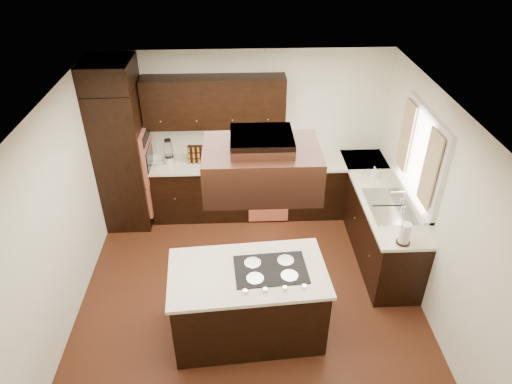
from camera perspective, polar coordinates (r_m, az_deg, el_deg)
The scene contains 30 objects.
floor at distance 5.94m, azimuth -0.73°, elevation -12.65°, with size 4.20×4.20×0.02m, color #582B16.
ceiling at distance 4.50m, azimuth -0.96°, elevation 10.37°, with size 4.20×4.20×0.02m, color silver.
wall_back at distance 6.94m, azimuth -1.38°, elevation 7.50°, with size 4.20×0.02×2.50m, color silver.
wall_front at distance 3.63m, azimuth 0.29°, elevation -22.67°, with size 4.20×0.02×2.50m, color silver.
wall_left at distance 5.50m, azimuth -23.43°, elevation -3.09°, with size 0.02×4.20×2.50m, color silver.
wall_right at distance 5.58m, azimuth 21.41°, elevation -2.02°, with size 0.02×4.20×2.50m, color silver.
oven_column at distance 6.87m, azimuth -16.28°, elevation 4.04°, with size 0.65×0.75×2.12m, color black.
wall_oven_face at distance 6.76m, azimuth -13.48°, elevation 4.59°, with size 0.05×0.62×0.78m, color #CB6648.
base_cabinets_back at distance 7.06m, azimuth -0.95°, elevation 0.48°, with size 2.93×0.60×0.88m, color black.
base_cabinets_right at distance 6.60m, azimuth 14.82°, elevation -3.39°, with size 0.60×2.40×0.88m, color black.
countertop_back at distance 6.81m, azimuth -0.98°, elevation 3.67°, with size 2.93×0.63×0.04m, color beige.
countertop_right at distance 6.34m, azimuth 15.27°, elevation -0.05°, with size 0.63×2.40×0.04m, color beige.
upper_cabinets at distance 6.56m, azimuth -5.24°, elevation 11.14°, with size 2.00×0.34×0.72m, color black.
dishwasher_front at distance 6.85m, azimuth 1.58°, elevation -1.11°, with size 0.60×0.05×0.72m, color #CB6648.
window_frame at distance 5.79m, azimuth 19.95°, elevation 4.34°, with size 0.06×1.32×1.12m, color silver.
window_pane at distance 5.80m, azimuth 20.21°, elevation 4.34°, with size 0.00×1.20×1.00m, color white.
curtain_left at distance 5.41m, azimuth 20.91°, elevation 2.64°, with size 0.02×0.34×0.90m, color beige.
curtain_right at distance 6.09m, azimuth 18.22°, elevation 6.67°, with size 0.02×0.34×0.90m, color beige.
sink_rim at distance 6.06m, azimuth 16.30°, elevation -1.67°, with size 0.52×0.84×0.01m, color silver.
island at distance 5.22m, azimuth -0.99°, elevation -13.77°, with size 1.62×0.88×0.88m, color black.
island_top at distance 4.89m, azimuth -1.04°, elevation -10.09°, with size 1.67×0.94×0.04m, color beige.
cooktop at distance 4.90m, azimuth 1.85°, elevation -9.64°, with size 0.76×0.51×0.01m, color black.
range_hood at distance 4.16m, azimuth 0.68°, elevation 3.01°, with size 1.05×0.72×0.42m, color black.
hood_duct at distance 4.03m, azimuth 0.71°, elevation 6.39°, with size 0.55×0.50×0.13m, color black.
blender_base at distance 6.86m, azimuth -10.73°, elevation 3.96°, with size 0.15×0.15×0.10m, color silver.
blender_pitcher at distance 6.78m, azimuth -10.89°, elevation 5.29°, with size 0.13×0.13×0.26m, color silver.
spice_rack at distance 6.78m, azimuth -7.17°, elevation 4.72°, with size 0.32×0.08×0.26m, color black.
mixing_bowl at distance 6.91m, azimuth -12.30°, elevation 3.84°, with size 0.29×0.29×0.07m, color silver.
soap_bottle at distance 6.57m, azimuth 14.52°, elevation 2.38°, with size 0.08×0.08×0.17m, color silver.
paper_towel at distance 5.41m, azimuth 18.10°, elevation -4.99°, with size 0.12×0.12×0.27m, color silver.
Camera 1 is at (-0.11, -4.15, 4.25)m, focal length 32.00 mm.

